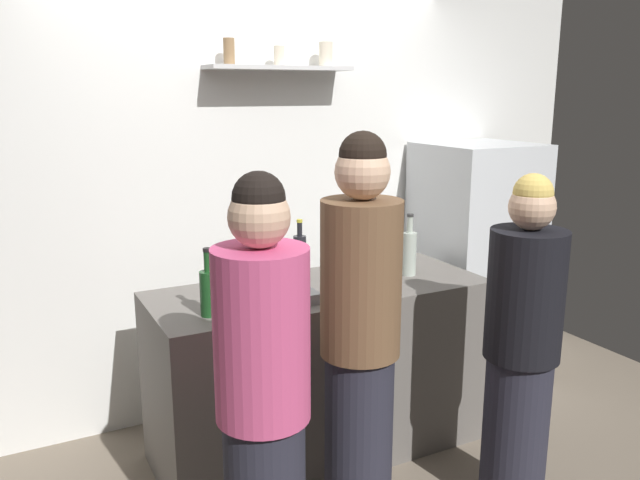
# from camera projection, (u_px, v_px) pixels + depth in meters

# --- Properties ---
(back_wall_assembly) EXTENTS (4.80, 0.32, 2.60)m
(back_wall_assembly) POSITION_uv_depth(u_px,v_px,m) (253.00, 196.00, 3.87)
(back_wall_assembly) COLOR white
(back_wall_assembly) RESTS_ON ground
(refrigerator) EXTENTS (0.68, 0.68, 1.59)m
(refrigerator) POSITION_uv_depth(u_px,v_px,m) (473.00, 264.00, 4.27)
(refrigerator) COLOR silver
(refrigerator) RESTS_ON ground
(counter) EXTENTS (1.77, 0.70, 0.93)m
(counter) POSITION_uv_depth(u_px,v_px,m) (320.00, 369.00, 3.44)
(counter) COLOR #66605B
(counter) RESTS_ON ground
(baking_pan) EXTENTS (0.34, 0.24, 0.05)m
(baking_pan) POSITION_uv_depth(u_px,v_px,m) (280.00, 297.00, 3.09)
(baking_pan) COLOR gray
(baking_pan) RESTS_ON counter
(utensil_holder) EXTENTS (0.10, 0.10, 0.22)m
(utensil_holder) POSITION_uv_depth(u_px,v_px,m) (383.00, 268.00, 3.45)
(utensil_holder) COLOR #B2B2B7
(utensil_holder) RESTS_ON counter
(wine_bottle_pale_glass) EXTENTS (0.08, 0.08, 0.34)m
(wine_bottle_pale_glass) POSITION_uv_depth(u_px,v_px,m) (409.00, 252.00, 3.52)
(wine_bottle_pale_glass) COLOR #B2BFB2
(wine_bottle_pale_glass) RESTS_ON counter
(wine_bottle_green_glass) EXTENTS (0.08, 0.08, 0.32)m
(wine_bottle_green_glass) POSITION_uv_depth(u_px,v_px,m) (208.00, 291.00, 2.89)
(wine_bottle_green_glass) COLOR #19471E
(wine_bottle_green_glass) RESTS_ON counter
(wine_bottle_dark_glass) EXTENTS (0.07, 0.07, 0.33)m
(wine_bottle_dark_glass) POSITION_uv_depth(u_px,v_px,m) (300.00, 255.00, 3.47)
(wine_bottle_dark_glass) COLOR black
(wine_bottle_dark_glass) RESTS_ON counter
(wine_bottle_amber_glass) EXTENTS (0.07, 0.07, 0.33)m
(wine_bottle_amber_glass) POSITION_uv_depth(u_px,v_px,m) (364.00, 262.00, 3.34)
(wine_bottle_amber_glass) COLOR #472814
(wine_bottle_amber_glass) RESTS_ON counter
(water_bottle_plastic) EXTENTS (0.10, 0.10, 0.24)m
(water_bottle_plastic) POSITION_uv_depth(u_px,v_px,m) (395.00, 250.00, 3.66)
(water_bottle_plastic) COLOR silver
(water_bottle_plastic) RESTS_ON counter
(person_blonde) EXTENTS (0.34, 0.34, 1.58)m
(person_blonde) POSITION_uv_depth(u_px,v_px,m) (521.00, 350.00, 2.90)
(person_blonde) COLOR #262633
(person_blonde) RESTS_ON ground
(person_pink_top) EXTENTS (0.34, 0.34, 1.67)m
(person_pink_top) POSITION_uv_depth(u_px,v_px,m) (263.00, 406.00, 2.29)
(person_pink_top) COLOR #262633
(person_pink_top) RESTS_ON ground
(person_brown_jacket) EXTENTS (0.34, 0.34, 1.77)m
(person_brown_jacket) POSITION_uv_depth(u_px,v_px,m) (360.00, 342.00, 2.72)
(person_brown_jacket) COLOR #262633
(person_brown_jacket) RESTS_ON ground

